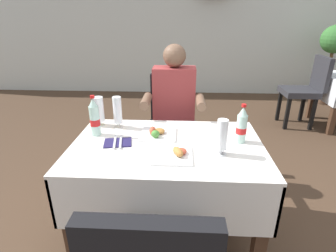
# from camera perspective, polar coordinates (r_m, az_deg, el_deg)

# --- Properties ---
(back_wall) EXTENTS (11.00, 0.12, 2.84)m
(back_wall) POSITION_cam_1_polar(r_m,az_deg,el_deg) (5.38, 3.24, 22.17)
(back_wall) COLOR silver
(back_wall) RESTS_ON ground
(main_dining_table) EXTENTS (1.20, 0.79, 0.73)m
(main_dining_table) POSITION_cam_1_polar(r_m,az_deg,el_deg) (1.75, -0.18, -8.81)
(main_dining_table) COLOR white
(main_dining_table) RESTS_ON ground
(chair_far_diner_seat) EXTENTS (0.44, 0.50, 0.97)m
(chair_far_diner_seat) POSITION_cam_1_polar(r_m,az_deg,el_deg) (2.46, 0.85, 0.82)
(chair_far_diner_seat) COLOR black
(chair_far_diner_seat) RESTS_ON ground
(seated_diner_far) EXTENTS (0.50, 0.46, 1.26)m
(seated_diner_far) POSITION_cam_1_polar(r_m,az_deg,el_deg) (2.30, 1.24, 3.42)
(seated_diner_far) COLOR #282D42
(seated_diner_far) RESTS_ON ground
(plate_near_camera) EXTENTS (0.23, 0.23, 0.06)m
(plate_near_camera) POSITION_cam_1_polar(r_m,az_deg,el_deg) (1.53, 1.36, -6.02)
(plate_near_camera) COLOR white
(plate_near_camera) RESTS_ON main_dining_table
(plate_far_diner) EXTENTS (0.23, 0.23, 0.07)m
(plate_far_diner) POSITION_cam_1_polar(r_m,az_deg,el_deg) (1.77, -2.29, -1.56)
(plate_far_diner) COLOR white
(plate_far_diner) RESTS_ON main_dining_table
(beer_glass_left) EXTENTS (0.07, 0.07, 0.22)m
(beer_glass_left) POSITION_cam_1_polar(r_m,az_deg,el_deg) (1.53, 11.48, -2.42)
(beer_glass_left) COLOR white
(beer_glass_left) RESTS_ON main_dining_table
(beer_glass_middle) EXTENTS (0.07, 0.07, 0.23)m
(beer_glass_middle) POSITION_cam_1_polar(r_m,az_deg,el_deg) (1.90, -10.76, 2.83)
(beer_glass_middle) COLOR white
(beer_glass_middle) RESTS_ON main_dining_table
(beer_glass_right) EXTENTS (0.08, 0.08, 0.21)m
(beer_glass_right) POSITION_cam_1_polar(r_m,az_deg,el_deg) (1.97, -14.64, 3.11)
(beer_glass_right) COLOR white
(beer_glass_right) RESTS_ON main_dining_table
(cola_bottle_primary) EXTENTS (0.06, 0.06, 0.28)m
(cola_bottle_primary) POSITION_cam_1_polar(r_m,az_deg,el_deg) (1.81, -15.47, 1.66)
(cola_bottle_primary) COLOR silver
(cola_bottle_primary) RESTS_ON main_dining_table
(cola_bottle_secondary) EXTENTS (0.07, 0.07, 0.25)m
(cola_bottle_secondary) POSITION_cam_1_polar(r_m,az_deg,el_deg) (1.71, 15.52, 0.02)
(cola_bottle_secondary) COLOR silver
(cola_bottle_secondary) RESTS_ON main_dining_table
(napkin_cutlery_set) EXTENTS (0.19, 0.20, 0.01)m
(napkin_cutlery_set) POSITION_cam_1_polar(r_m,az_deg,el_deg) (1.71, -10.73, -3.48)
(napkin_cutlery_set) COLOR #231E4C
(napkin_cutlery_set) RESTS_ON main_dining_table
(background_chair_left) EXTENTS (0.50, 0.44, 0.97)m
(background_chair_left) POSITION_cam_1_polar(r_m,az_deg,el_deg) (4.14, 27.57, 7.37)
(background_chair_left) COLOR #2D2D33
(background_chair_left) RESTS_ON ground
(potted_plant_corner) EXTENTS (0.46, 0.46, 1.33)m
(potted_plant_corner) POSITION_cam_1_polar(r_m,az_deg,el_deg) (5.43, 31.77, 13.20)
(potted_plant_corner) COLOR brown
(potted_plant_corner) RESTS_ON ground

